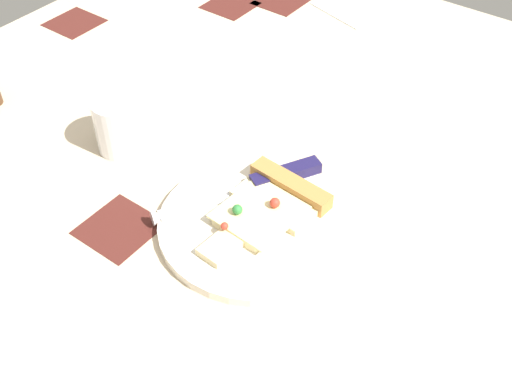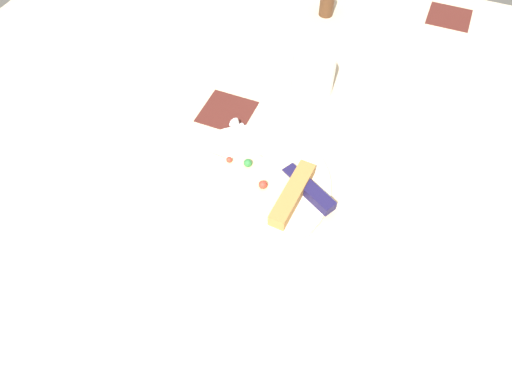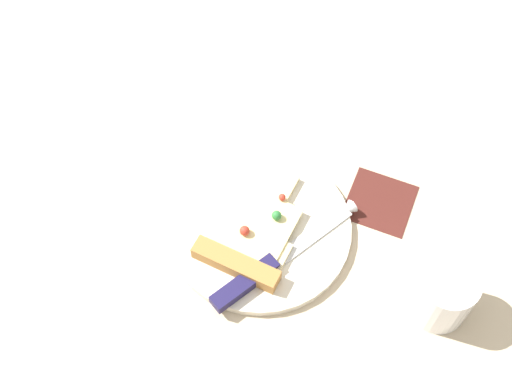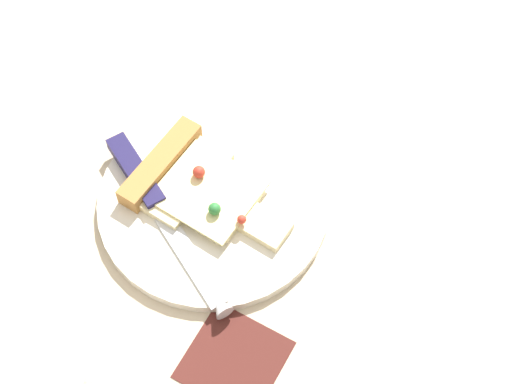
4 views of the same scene
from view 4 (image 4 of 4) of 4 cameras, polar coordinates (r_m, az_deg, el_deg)
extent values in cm
cube|color=#C6B293|center=(86.09, -2.61, -0.05)|extent=(143.32, 143.32, 3.00)
cube|color=#4C1E19|center=(76.42, -1.64, -12.41)|extent=(9.00, 9.00, 0.20)
cylinder|color=silver|center=(83.04, -3.16, -0.75)|extent=(25.12, 25.12, 1.26)
cube|color=beige|center=(83.45, -5.45, 0.95)|extent=(11.40, 6.78, 1.00)
cube|color=beige|center=(81.59, -2.33, -0.86)|extent=(7.58, 6.10, 1.00)
cube|color=beige|center=(80.19, 0.61, -2.56)|extent=(3.97, 5.45, 1.00)
cube|color=#F2E099|center=(81.84, -3.79, 0.21)|extent=(9.90, 10.64, 0.30)
cube|color=#B27A3D|center=(84.10, -7.12, 2.11)|extent=(12.16, 3.46, 2.20)
sphere|color=red|center=(82.06, -4.28, 1.50)|extent=(1.35, 1.35, 1.35)
sphere|color=red|center=(79.12, -1.07, -2.05)|extent=(0.97, 0.97, 0.97)
sphere|color=#2D7A38|center=(79.62, -3.11, -1.27)|extent=(1.33, 1.33, 1.33)
cube|color=silver|center=(79.12, -4.90, -5.00)|extent=(7.55, 11.47, 0.30)
cone|color=silver|center=(76.84, -2.69, -8.44)|extent=(2.72, 2.72, 2.00)
cube|color=#1E1947|center=(84.25, -8.93, 1.48)|extent=(6.76, 9.82, 1.60)
camera|label=1|loc=(0.72, 54.57, 29.52)|focal=44.46mm
camera|label=2|loc=(0.87, -0.06, 50.24)|focal=32.54mm
camera|label=3|loc=(0.70, -74.91, 42.66)|focal=49.08mm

